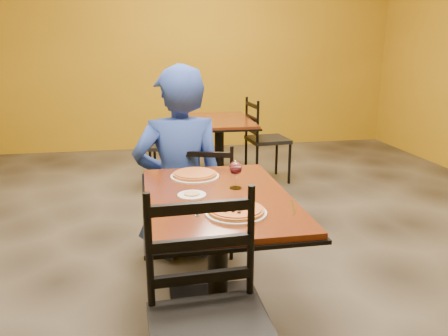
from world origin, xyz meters
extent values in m
cube|color=black|center=(0.00, 0.00, 0.00)|extent=(7.00, 8.00, 0.01)
cube|color=#B28413|center=(0.00, 4.00, 1.50)|extent=(7.00, 0.01, 3.00)
cube|color=#622C0F|center=(0.00, -0.50, 0.73)|extent=(0.80, 1.20, 0.03)
cube|color=black|center=(0.00, -0.50, 0.71)|extent=(0.83, 1.23, 0.02)
cylinder|color=black|center=(0.00, -0.50, 0.37)|extent=(0.12, 0.12, 0.66)
cube|color=black|center=(0.00, -0.50, 0.02)|extent=(0.55, 0.55, 0.04)
cube|color=#622C0F|center=(0.46, 2.07, 0.74)|extent=(0.74, 1.08, 0.03)
cube|color=black|center=(0.46, 2.07, 0.71)|extent=(0.77, 1.11, 0.02)
cylinder|color=black|center=(0.46, 2.07, 0.37)|extent=(0.11, 0.11, 0.66)
cube|color=black|center=(0.46, 2.07, 0.02)|extent=(0.50, 0.50, 0.04)
imported|color=navy|center=(-0.14, 0.36, 0.72)|extent=(0.71, 0.49, 1.44)
cylinder|color=white|center=(0.04, -0.79, 0.76)|extent=(0.31, 0.31, 0.01)
cylinder|color=maroon|center=(0.04, -0.79, 0.77)|extent=(0.28, 0.28, 0.02)
cylinder|color=white|center=(-0.08, -0.13, 0.76)|extent=(0.31, 0.31, 0.01)
cylinder|color=orange|center=(-0.08, -0.13, 0.77)|extent=(0.28, 0.28, 0.02)
cylinder|color=white|center=(-0.14, -0.49, 0.76)|extent=(0.16, 0.16, 0.01)
cylinder|color=tan|center=(-0.14, -0.49, 0.76)|extent=(0.09, 0.09, 0.01)
cube|color=silver|center=(-0.14, -0.71, 0.75)|extent=(0.04, 0.19, 0.00)
cube|color=silver|center=(0.35, -0.76, 0.75)|extent=(0.07, 0.21, 0.00)
camera|label=1|loc=(-0.39, -2.82, 1.57)|focal=35.60mm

